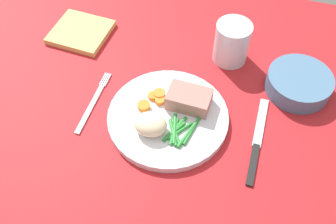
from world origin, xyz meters
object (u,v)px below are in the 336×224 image
water_glass (231,45)px  dinner_plate (168,117)px  salad_bowl (299,82)px  meat_portion (189,99)px  fork (93,102)px  napkin (81,32)px  knife (257,142)px

water_glass → dinner_plate: bearing=-112.2°
water_glass → salad_bowl: water_glass is taller
meat_portion → fork: bearing=-168.2°
salad_bowl → napkin: bearing=176.7°
dinner_plate → napkin: bearing=146.0°
meat_portion → dinner_plate: bearing=-130.6°
dinner_plate → napkin: size_ratio=1.85×
salad_bowl → dinner_plate: bearing=-147.3°
water_glass → salad_bowl: 16.63cm
fork → water_glass: size_ratio=1.76×
fork → water_glass: bearing=38.3°
knife → napkin: 49.23cm
knife → water_glass: bearing=115.7°
dinner_plate → meat_portion: meat_portion is taller
napkin → salad_bowl: bearing=-3.3°
meat_portion → water_glass: bearing=72.9°
dinner_plate → water_glass: bearing=67.8°
fork → dinner_plate: bearing=-1.3°
meat_portion → knife: bearing=-15.5°
water_glass → salad_bowl: (15.67, -5.29, -1.73)cm
meat_portion → napkin: 34.12cm
dinner_plate → salad_bowl: bearing=32.7°
fork → napkin: size_ratio=1.27×
knife → fork: bearing=-178.8°
dinner_plate → meat_portion: (3.27, 3.81, 2.50)cm
dinner_plate → knife: size_ratio=1.18×
fork → water_glass: water_glass is taller
fork → meat_portion: bearing=9.6°
knife → water_glass: water_glass is taller
meat_portion → knife: 15.67cm
dinner_plate → knife: bearing=-0.9°
dinner_plate → knife: dinner_plate is taller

